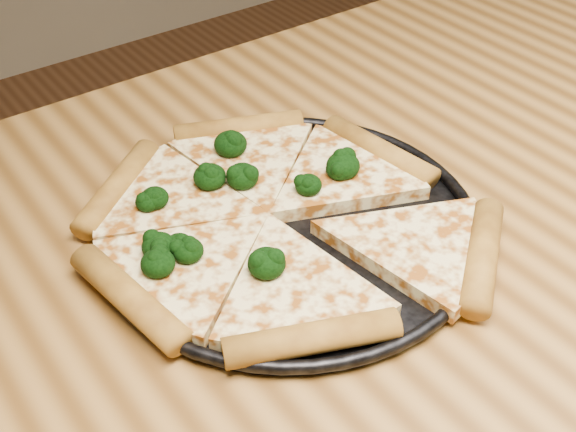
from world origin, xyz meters
TOP-DOWN VIEW (x-y plane):
  - dining_table at (0.00, 0.00)m, footprint 1.20×0.90m
  - pizza_pan at (-0.05, 0.11)m, footprint 0.35×0.35m
  - pizza at (-0.06, 0.11)m, footprint 0.35×0.38m
  - broccoli_florets at (-0.09, 0.14)m, footprint 0.24×0.20m

SIDE VIEW (x-z plane):
  - dining_table at x=0.00m, z-range 0.28..1.03m
  - pizza_pan at x=-0.05m, z-range 0.75..0.77m
  - pizza at x=-0.06m, z-range 0.75..0.78m
  - broccoli_florets at x=-0.09m, z-range 0.77..0.79m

